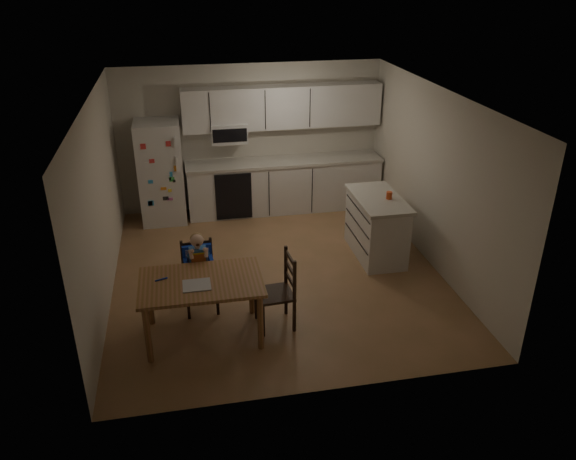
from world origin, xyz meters
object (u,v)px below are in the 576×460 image
(refrigerator, at_px, (161,172))
(dining_table, at_px, (201,288))
(chair_booster, at_px, (198,263))
(kitchen_island, at_px, (376,226))
(chair_side, at_px, (282,285))
(red_cup, at_px, (389,195))

(refrigerator, bearing_deg, dining_table, -82.51)
(dining_table, distance_m, chair_booster, 0.61)
(kitchen_island, relative_size, chair_side, 1.32)
(red_cup, xyz_separation_m, chair_booster, (-2.77, -0.86, -0.34))
(kitchen_island, height_order, chair_side, chair_side)
(refrigerator, bearing_deg, red_cup, -31.56)
(red_cup, bearing_deg, dining_table, -151.91)
(dining_table, height_order, chair_booster, chair_booster)
(red_cup, distance_m, chair_booster, 2.92)
(chair_booster, height_order, chair_side, chair_booster)
(chair_side, bearing_deg, kitchen_island, 127.14)
(chair_side, bearing_deg, refrigerator, -161.94)
(dining_table, xyz_separation_m, chair_booster, (-0.00, 0.61, -0.01))
(red_cup, relative_size, chair_side, 0.11)
(refrigerator, bearing_deg, chair_side, -67.62)
(refrigerator, height_order, chair_booster, refrigerator)
(refrigerator, distance_m, chair_booster, 2.88)
(kitchen_island, bearing_deg, chair_side, -138.54)
(red_cup, bearing_deg, chair_booster, -162.70)
(chair_booster, xyz_separation_m, chair_side, (0.95, -0.56, -0.10))
(kitchen_island, distance_m, red_cup, 0.53)
(kitchen_island, relative_size, dining_table, 0.90)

